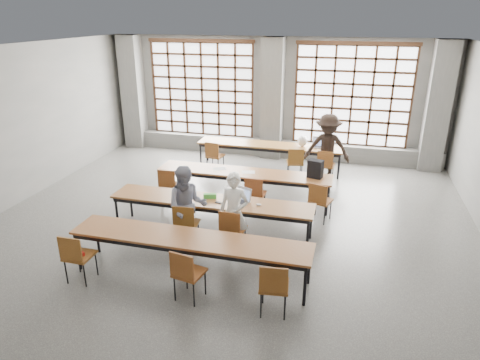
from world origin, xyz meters
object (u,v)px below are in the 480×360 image
red_pouch (79,253)px  chair_back_mid (295,160)px  chair_front_left (186,221)px  chair_near_left (76,253)px  mouse (259,205)px  desk_row_c (211,203)px  student_female (187,206)px  desk_row_a (269,147)px  student_back (327,148)px  laptop_back (319,145)px  laptop_front (241,198)px  backpack (315,169)px  chair_back_left (214,154)px  chair_mid_centre (255,192)px  chair_front_right (232,227)px  plastic_bag (302,141)px  chair_mid_left (169,183)px  chair_near_mid (186,270)px  chair_back_right (326,163)px  chair_near_right (274,284)px  student_male (234,213)px  chair_mid_right (319,198)px  green_box (210,196)px  desk_row_b (244,174)px  phone (218,203)px

red_pouch → chair_back_mid: bearing=63.1°
chair_front_left → chair_near_left: 1.97m
mouse → desk_row_c: bearing=178.8°
student_female → desk_row_a: bearing=62.9°
student_back → laptop_back: student_back is taller
laptop_front → backpack: bearing=52.6°
chair_back_left → chair_back_mid: 2.23m
red_pouch → backpack: bearing=48.2°
chair_near_left → student_back: student_back is taller
chair_back_mid → chair_mid_centre: same height
chair_front_right → plastic_bag: bearing=81.8°
chair_mid_left → chair_near_mid: size_ratio=1.00×
chair_back_right → chair_front_left: size_ratio=1.00×
desk_row_c → chair_back_left: bearing=107.3°
plastic_bag → chair_front_right: bearing=-98.2°
chair_near_mid → mouse: (0.63, 2.11, 0.21)m
desk_row_a → chair_back_mid: bearing=-37.5°
chair_mid_left → chair_back_left: bearing=82.0°
chair_near_right → laptop_front: size_ratio=1.93×
chair_near_mid → laptop_front: (0.26, 2.24, 0.25)m
chair_mid_centre → student_back: 2.79m
chair_mid_centre → student_male: size_ratio=0.58×
chair_back_left → laptop_front: bearing=-63.5°
chair_front_left → chair_near_left: bearing=-130.3°
student_back → student_female: bearing=-118.7°
chair_mid_centre → chair_mid_right: same height
green_box → plastic_bag: plastic_bag is taller
desk_row_a → desk_row_b: (-0.14, -2.30, 0.00)m
chair_mid_centre → desk_row_c: bearing=-120.5°
chair_back_right → chair_mid_right: size_ratio=1.00×
chair_mid_left → student_male: bearing=-38.4°
chair_mid_right → chair_mid_centre: bearing=-179.9°
chair_near_left → chair_near_mid: size_ratio=1.00×
chair_mid_left → student_male: 2.52m
chair_mid_left → chair_mid_right: 3.37m
chair_front_left → student_male: (0.89, 0.13, 0.22)m
chair_near_mid → student_female: student_female is taller
chair_front_left → chair_mid_right: bearing=36.4°
chair_near_mid → plastic_bag: 6.25m
chair_front_right → student_male: bearing=87.0°
desk_row_b → red_pouch: (-1.80, -3.75, -0.16)m
chair_back_mid → chair_back_right: same height
chair_mid_centre → student_female: bearing=-120.7°
backpack → laptop_back: bearing=107.7°
student_back → chair_front_right: bearing=-107.6°
desk_row_a → chair_mid_left: size_ratio=4.55×
chair_back_left → phone: 3.68m
chair_mid_left → chair_mid_right: bearing=0.1°
desk_row_c → chair_mid_right: bearing=28.0°
green_box → red_pouch: bearing=-125.4°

